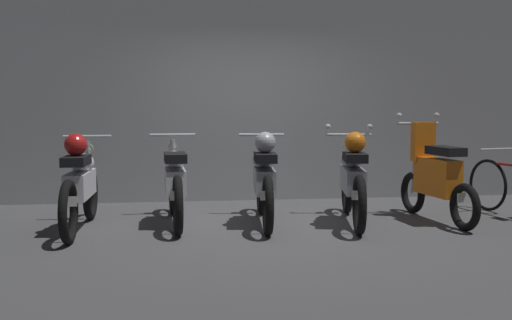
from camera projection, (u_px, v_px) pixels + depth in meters
ground_plane at (268, 229)px, 6.71m from camera, size 80.00×80.00×0.00m
back_wall at (246, 90)px, 8.74m from camera, size 16.00×0.30×3.21m
motorbike_slot_0 at (80, 183)px, 6.56m from camera, size 0.56×1.95×1.08m
motorbike_slot_1 at (175, 182)px, 6.96m from camera, size 0.56×1.95×1.03m
motorbike_slot_2 at (264, 179)px, 6.96m from camera, size 0.56×1.95×1.08m
motorbike_slot_3 at (353, 179)px, 6.98m from camera, size 0.61×1.93×1.15m
motorbike_slot_4 at (435, 177)px, 7.13m from camera, size 0.59×1.68×1.29m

